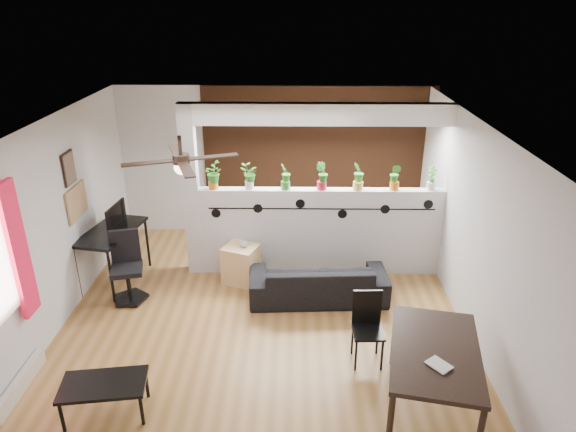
{
  "coord_description": "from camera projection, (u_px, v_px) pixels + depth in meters",
  "views": [
    {
      "loc": [
        0.41,
        -5.52,
        3.94
      ],
      "look_at": [
        0.32,
        0.6,
        1.31
      ],
      "focal_mm": 32.0,
      "sensor_mm": 36.0,
      "label": 1
    }
  ],
  "objects": [
    {
      "name": "pier_column",
      "position": [
        191.0,
        192.0,
        7.51
      ],
      "size": [
        0.22,
        0.2,
        2.6
      ],
      "primitive_type": "cube",
      "color": "#BCBCC1",
      "rests_on": "ground"
    },
    {
      "name": "potted_plant_6",
      "position": [
        432.0,
        177.0,
        7.37
      ],
      "size": [
        0.22,
        0.21,
        0.36
      ],
      "color": "silver",
      "rests_on": "partition_wall"
    },
    {
      "name": "monitor",
      "position": [
        113.0,
        220.0,
        7.49
      ],
      "size": [
        0.33,
        0.09,
        0.19
      ],
      "primitive_type": "imported",
      "rotation": [
        0.0,
        0.0,
        1.46
      ],
      "color": "black",
      "rests_on": "computer_desk"
    },
    {
      "name": "corkboard",
      "position": [
        77.0,
        202.0,
        7.01
      ],
      "size": [
        0.03,
        0.6,
        0.45
      ],
      "primitive_type": "cube",
      "color": "#9B754A",
      "rests_on": "room_shell"
    },
    {
      "name": "sofa",
      "position": [
        318.0,
        281.0,
        7.18
      ],
      "size": [
        1.85,
        0.81,
        0.53
      ],
      "primitive_type": "imported",
      "rotation": [
        0.0,
        0.0,
        3.19
      ],
      "color": "black",
      "rests_on": "ground"
    },
    {
      "name": "office_chair",
      "position": [
        127.0,
        271.0,
        7.09
      ],
      "size": [
        0.52,
        0.52,
        0.99
      ],
      "color": "black",
      "rests_on": "ground"
    },
    {
      "name": "cup",
      "position": [
        244.0,
        244.0,
        7.46
      ],
      "size": [
        0.15,
        0.15,
        0.09
      ],
      "primitive_type": "imported",
      "rotation": [
        0.0,
        0.0,
        -0.38
      ],
      "color": "gray",
      "rests_on": "cube_shelf"
    },
    {
      "name": "potted_plant_2",
      "position": [
        285.0,
        176.0,
        7.39
      ],
      "size": [
        0.23,
        0.25,
        0.39
      ],
      "color": "#327F2E",
      "rests_on": "partition_wall"
    },
    {
      "name": "dining_table",
      "position": [
        435.0,
        356.0,
        5.04
      ],
      "size": [
        1.12,
        1.54,
        0.77
      ],
      "color": "black",
      "rests_on": "ground"
    },
    {
      "name": "brick_panel",
      "position": [
        318.0,
        162.0,
        8.84
      ],
      "size": [
        3.9,
        0.05,
        2.6
      ],
      "primitive_type": "cube",
      "color": "#AF5E32",
      "rests_on": "ground"
    },
    {
      "name": "baseboard_heater",
      "position": [
        21.0,
        384.0,
        5.53
      ],
      "size": [
        0.08,
        1.0,
        0.18
      ],
      "primitive_type": "cube",
      "color": "beige",
      "rests_on": "ground"
    },
    {
      "name": "folding_chair",
      "position": [
        367.0,
        321.0,
        5.88
      ],
      "size": [
        0.36,
        0.36,
        0.87
      ],
      "color": "black",
      "rests_on": "ground"
    },
    {
      "name": "potted_plant_1",
      "position": [
        249.0,
        176.0,
        7.4
      ],
      "size": [
        0.2,
        0.17,
        0.37
      ],
      "color": "silver",
      "rests_on": "partition_wall"
    },
    {
      "name": "coffee_table",
      "position": [
        104.0,
        386.0,
        5.13
      ],
      "size": [
        0.89,
        0.58,
        0.39
      ],
      "color": "black",
      "rests_on": "ground"
    },
    {
      "name": "potted_plant_0",
      "position": [
        213.0,
        175.0,
        7.41
      ],
      "size": [
        0.22,
        0.24,
        0.4
      ],
      "color": "#CA6D17",
      "rests_on": "partition_wall"
    },
    {
      "name": "book",
      "position": [
        433.0,
        369.0,
        4.73
      ],
      "size": [
        0.27,
        0.28,
        0.02
      ],
      "primitive_type": "imported",
      "rotation": [
        0.0,
        0.0,
        0.66
      ],
      "color": "gray",
      "rests_on": "dining_table"
    },
    {
      "name": "vine_decal",
      "position": [
        321.0,
        209.0,
        7.49
      ],
      "size": [
        3.31,
        0.01,
        0.3
      ],
      "color": "black",
      "rests_on": "partition_wall"
    },
    {
      "name": "computer_desk",
      "position": [
        111.0,
        235.0,
        7.42
      ],
      "size": [
        0.83,
        1.25,
        0.84
      ],
      "color": "black",
      "rests_on": "ground"
    },
    {
      "name": "cube_shelf",
      "position": [
        241.0,
        264.0,
        7.59
      ],
      "size": [
        0.59,
        0.56,
        0.58
      ],
      "primitive_type": "cube",
      "rotation": [
        0.0,
        0.0,
        -0.37
      ],
      "color": "tan",
      "rests_on": "ground"
    },
    {
      "name": "potted_plant_4",
      "position": [
        359.0,
        175.0,
        7.37
      ],
      "size": [
        0.22,
        0.25,
        0.42
      ],
      "color": "gold",
      "rests_on": "partition_wall"
    },
    {
      "name": "partition_wall",
      "position": [
        320.0,
        231.0,
        7.74
      ],
      "size": [
        3.6,
        0.18,
        1.35
      ],
      "primitive_type": "cube",
      "color": "#BCBCC1",
      "rests_on": "ground"
    },
    {
      "name": "potted_plant_5",
      "position": [
        395.0,
        176.0,
        7.37
      ],
      "size": [
        0.24,
        0.24,
        0.39
      ],
      "color": "#C76D17",
      "rests_on": "partition_wall"
    },
    {
      "name": "potted_plant_3",
      "position": [
        322.0,
        175.0,
        7.38
      ],
      "size": [
        0.24,
        0.22,
        0.4
      ],
      "color": "#B31C30",
      "rests_on": "partition_wall"
    },
    {
      "name": "ceiling_fan",
      "position": [
        181.0,
        162.0,
        5.46
      ],
      "size": [
        1.19,
        1.19,
        0.43
      ],
      "color": "black",
      "rests_on": "room_shell"
    },
    {
      "name": "room_shell",
      "position": [
        260.0,
        236.0,
        6.12
      ],
      "size": [
        6.3,
        7.1,
        2.9
      ],
      "color": "brown",
      "rests_on": "ground"
    },
    {
      "name": "ceiling_header",
      "position": [
        324.0,
        114.0,
        7.03
      ],
      "size": [
        3.6,
        0.18,
        0.3
      ],
      "primitive_type": "cube",
      "color": "white",
      "rests_on": "room_shell"
    },
    {
      "name": "framed_art",
      "position": [
        69.0,
        168.0,
        6.77
      ],
      "size": [
        0.03,
        0.34,
        0.44
      ],
      "color": "#8C7259",
      "rests_on": "room_shell"
    }
  ]
}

